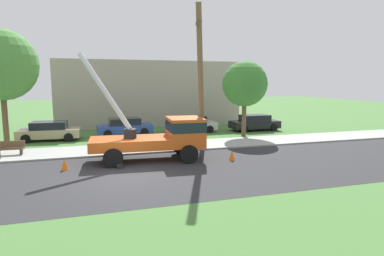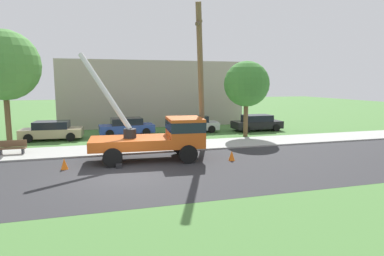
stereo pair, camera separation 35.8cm
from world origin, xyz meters
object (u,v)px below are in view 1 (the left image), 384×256
utility_truck (162,135)px  roadside_tree_far (1,65)px  leaning_utility_pole (201,79)px  park_bench (10,149)px  traffic_cone_behind (65,165)px  parked_sedan_silver (191,124)px  parked_sedan_black (255,123)px  parked_sedan_tan (49,131)px  parked_sedan_blue (125,127)px  roadside_tree_near (245,84)px  traffic_cone_ahead (232,155)px

utility_truck → roadside_tree_far: bearing=144.8°
leaning_utility_pole → park_bench: (-10.98, 2.56, -4.04)m
traffic_cone_behind → park_bench: 5.34m
utility_truck → roadside_tree_far: 12.08m
parked_sedan_silver → leaning_utility_pole: bearing=-103.1°
parked_sedan_silver → parked_sedan_black: 5.83m
parked_sedan_tan → roadside_tree_far: roadside_tree_far is taller
traffic_cone_behind → roadside_tree_far: roadside_tree_far is taller
parked_sedan_blue → park_bench: bearing=-141.2°
utility_truck → parked_sedan_tan: (-6.85, 8.45, -0.70)m
traffic_cone_behind → parked_sedan_blue: (3.92, 10.00, 0.43)m
utility_truck → traffic_cone_behind: bearing=-171.2°
parked_sedan_tan → roadside_tree_far: bearing=-142.4°
traffic_cone_behind → roadside_tree_near: 15.19m
traffic_cone_behind → parked_sedan_tan: (-1.71, 9.24, 0.43)m
park_bench → roadside_tree_near: size_ratio=0.27×
parked_sedan_blue → parked_sedan_black: size_ratio=1.02×
roadside_tree_far → parked_sedan_black: bearing=5.7°
parked_sedan_silver → parked_sedan_black: same height
traffic_cone_ahead → parked_sedan_blue: bearing=114.8°
parked_sedan_black → utility_truck: bearing=-140.4°
roadside_tree_near → roadside_tree_far: 17.29m
utility_truck → parked_sedan_black: size_ratio=1.53×
roadside_tree_far → roadside_tree_near: bearing=-2.2°
utility_truck → traffic_cone_ahead: size_ratio=12.04×
utility_truck → parked_sedan_tan: size_ratio=1.49×
utility_truck → parked_sedan_blue: size_ratio=1.50×
park_bench → roadside_tree_near: bearing=8.7°
parked_sedan_tan → roadside_tree_near: 15.39m
utility_truck → parked_sedan_black: bearing=39.6°
parked_sedan_silver → park_bench: 14.25m
leaning_utility_pole → parked_sedan_silver: (1.98, 8.49, -3.79)m
utility_truck → park_bench: utility_truck is taller
parked_sedan_tan → parked_sedan_blue: 5.68m
traffic_cone_behind → parked_sedan_blue: 10.74m
roadside_tree_near → roadside_tree_far: bearing=177.8°
parked_sedan_tan → leaning_utility_pole: bearing=-39.0°
traffic_cone_ahead → roadside_tree_far: size_ratio=0.07×
parked_sedan_tan → parked_sedan_silver: bearing=4.4°
roadside_tree_far → traffic_cone_behind: bearing=-60.5°
utility_truck → parked_sedan_silver: 10.38m
parked_sedan_silver → roadside_tree_near: size_ratio=0.75×
utility_truck → parked_sedan_tan: bearing=129.1°
leaning_utility_pole → parked_sedan_black: bearing=44.7°
parked_sedan_tan → park_bench: size_ratio=2.82×
parked_sedan_tan → parked_sedan_blue: same height
leaning_utility_pole → parked_sedan_blue: size_ratio=1.95×
traffic_cone_ahead → traffic_cone_behind: size_ratio=1.00×
parked_sedan_blue → parked_sedan_black: same height
traffic_cone_ahead → parked_sedan_blue: size_ratio=0.12×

